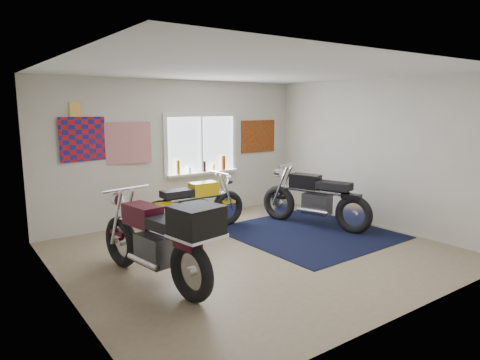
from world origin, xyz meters
TOP-DOWN VIEW (x-y plane):
  - ground at (0.00, 0.00)m, footprint 5.50×5.50m
  - room_shell at (0.00, 0.00)m, footprint 5.50×5.50m
  - navy_rug at (1.36, 0.25)m, footprint 2.58×2.67m
  - window_assembly at (0.50, 2.47)m, footprint 1.66×0.17m
  - oil_bottles at (0.57, 2.40)m, footprint 1.12×0.09m
  - flag_display at (-1.90, 2.48)m, footprint 1.60×0.10m
  - triumph_poster at (1.95, 2.48)m, footprint 0.90×0.03m
  - yellow_triumph at (-0.22, 1.50)m, footprint 2.05×0.61m
  - black_chrome_bike at (1.75, 0.51)m, footprint 0.91×2.14m
  - maroon_tourer at (-1.72, -0.31)m, footprint 0.87×2.27m

SIDE VIEW (x-z plane):
  - ground at x=0.00m, z-range 0.00..0.00m
  - navy_rug at x=1.36m, z-range 0.00..0.01m
  - yellow_triumph at x=-0.22m, z-range -0.06..0.97m
  - black_chrome_bike at x=1.75m, z-range -0.07..1.06m
  - maroon_tourer at x=-1.72m, z-range 0.02..1.17m
  - oil_bottles at x=0.57m, z-range 0.88..1.18m
  - window_assembly at x=0.50m, z-range 0.74..2.00m
  - triumph_poster at x=1.95m, z-range 1.20..1.90m
  - room_shell at x=0.00m, z-range -1.11..4.39m
  - flag_display at x=-1.90m, z-range 1.56..2.73m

